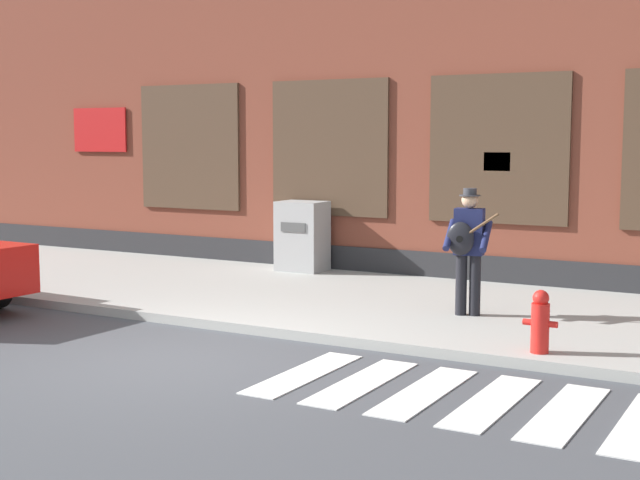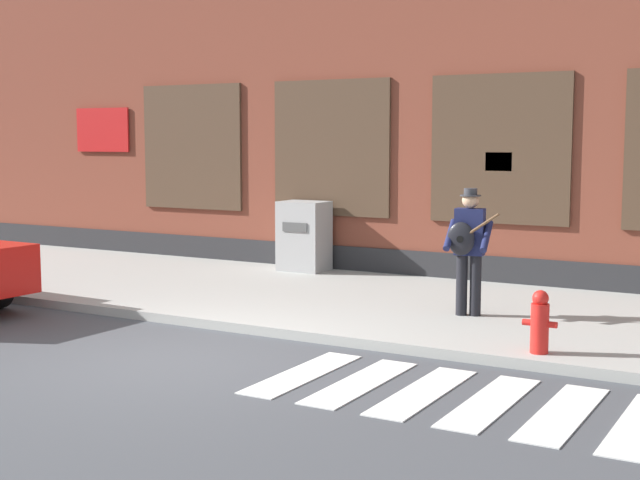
% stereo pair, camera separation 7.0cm
% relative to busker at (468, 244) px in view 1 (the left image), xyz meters
% --- Properties ---
extents(ground_plane, '(160.00, 160.00, 0.00)m').
position_rel_busker_xyz_m(ground_plane, '(-2.09, -3.35, -1.08)').
color(ground_plane, '#424449').
extents(sidewalk, '(28.00, 4.80, 0.12)m').
position_rel_busker_xyz_m(sidewalk, '(-2.09, 0.47, -1.02)').
color(sidewalk, '#9E9E99').
rests_on(sidewalk, ground).
extents(building_backdrop, '(28.00, 4.06, 9.37)m').
position_rel_busker_xyz_m(building_backdrop, '(-2.09, 4.87, 3.60)').
color(building_backdrop, brown).
rests_on(building_backdrop, ground).
extents(crosswalk, '(5.20, 1.90, 0.01)m').
position_rel_busker_xyz_m(crosswalk, '(1.77, -3.23, -1.07)').
color(crosswalk, silver).
rests_on(crosswalk, ground).
extents(busker, '(0.75, 0.59, 1.69)m').
position_rel_busker_xyz_m(busker, '(0.00, 0.00, 0.00)').
color(busker, black).
rests_on(busker, sidewalk).
extents(utility_box, '(0.82, 0.64, 1.23)m').
position_rel_busker_xyz_m(utility_box, '(-3.95, 2.42, -0.34)').
color(utility_box, '#9E9E9E').
rests_on(utility_box, sidewalk).
extents(fire_hydrant, '(0.38, 0.20, 0.70)m').
position_rel_busker_xyz_m(fire_hydrant, '(1.42, -1.58, -0.61)').
color(fire_hydrant, red).
rests_on(fire_hydrant, sidewalk).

